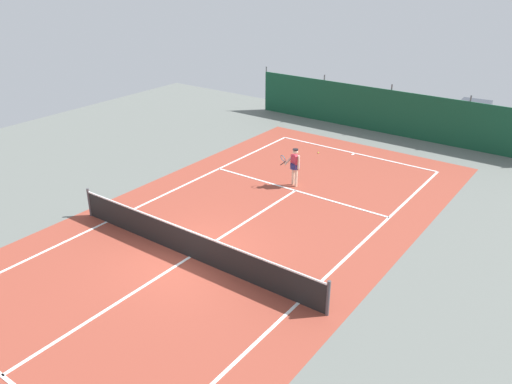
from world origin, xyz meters
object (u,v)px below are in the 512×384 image
(tennis_ball_near_player, at_px, (295,158))
(tennis_ball_midcourt, at_px, (318,153))
(tennis_net, at_px, (189,243))
(tennis_player, at_px, (295,164))
(parked_car, at_px, (472,118))

(tennis_ball_near_player, bearing_deg, tennis_ball_midcourt, 66.99)
(tennis_net, height_order, tennis_player, tennis_player)
(tennis_ball_midcourt, bearing_deg, tennis_net, -82.36)
(tennis_net, xyz_separation_m, tennis_ball_near_player, (-2.01, 9.55, -0.48))
(tennis_player, bearing_deg, tennis_net, 112.14)
(tennis_net, height_order, tennis_ball_near_player, tennis_net)
(tennis_ball_near_player, distance_m, tennis_ball_midcourt, 1.42)
(tennis_ball_midcourt, bearing_deg, tennis_ball_near_player, -113.01)
(tennis_net, relative_size, tennis_player, 6.17)
(tennis_player, height_order, tennis_ball_midcourt, tennis_player)
(tennis_player, height_order, tennis_ball_near_player, tennis_player)
(tennis_player, xyz_separation_m, tennis_ball_near_player, (-1.68, 2.74, -0.93))
(parked_car, bearing_deg, tennis_net, -105.96)
(tennis_ball_midcourt, bearing_deg, tennis_player, -74.41)
(tennis_net, distance_m, parked_car, 19.04)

